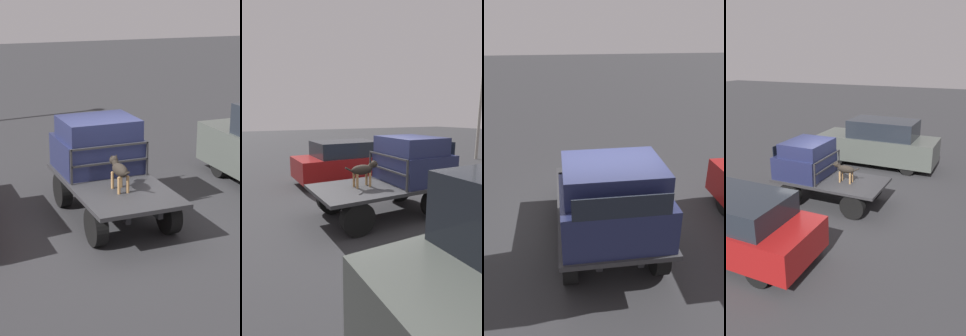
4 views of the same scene
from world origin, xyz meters
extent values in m
plane|color=#2D2D30|center=(0.00, 0.00, 0.00)|extent=(80.00, 80.00, 0.00)
cylinder|color=black|center=(1.08, 0.75, 0.37)|extent=(0.74, 0.24, 0.74)
cylinder|color=black|center=(1.08, -0.75, 0.37)|extent=(0.74, 0.24, 0.74)
cylinder|color=black|center=(-1.08, 0.75, 0.37)|extent=(0.74, 0.24, 0.74)
cylinder|color=black|center=(-1.08, -0.75, 0.37)|extent=(0.74, 0.24, 0.74)
cube|color=black|center=(0.00, 0.32, 0.63)|extent=(3.20, 0.10, 0.18)
cube|color=black|center=(0.00, -0.32, 0.63)|extent=(3.20, 0.10, 0.18)
cube|color=#2D2D30|center=(0.00, 0.00, 0.76)|extent=(3.48, 1.82, 0.08)
cube|color=#1E2347|center=(0.94, 0.00, 1.16)|extent=(1.50, 1.70, 0.72)
cube|color=#1E2347|center=(0.83, 0.00, 1.74)|extent=(1.27, 1.56, 0.44)
cube|color=black|center=(1.68, 0.00, 1.68)|extent=(0.02, 1.39, 0.33)
cube|color=#2D2D30|center=(0.12, 0.83, 1.17)|extent=(0.04, 0.04, 0.74)
cube|color=#2D2D30|center=(0.12, -0.83, 1.17)|extent=(0.04, 0.04, 0.74)
cube|color=#2D2D30|center=(0.12, 0.00, 1.52)|extent=(0.04, 1.66, 0.04)
cube|color=#2D2D30|center=(0.12, 0.00, 1.17)|extent=(0.04, 1.66, 0.04)
cylinder|color=#9E7547|center=(-0.38, 0.15, 0.97)|extent=(0.06, 0.06, 0.34)
cylinder|color=#9E7547|center=(-0.38, -0.03, 0.97)|extent=(0.06, 0.06, 0.34)
cylinder|color=#9E7547|center=(-0.72, 0.15, 0.97)|extent=(0.06, 0.06, 0.34)
cylinder|color=#9E7547|center=(-0.72, -0.03, 0.97)|extent=(0.06, 0.06, 0.34)
ellipsoid|color=black|center=(-0.55, 0.06, 1.22)|extent=(0.55, 0.24, 0.24)
sphere|color=#9E7547|center=(-0.40, 0.06, 1.18)|extent=(0.11, 0.11, 0.11)
cylinder|color=black|center=(-0.31, 0.06, 1.29)|extent=(0.17, 0.13, 0.16)
sphere|color=black|center=(-0.22, 0.06, 1.33)|extent=(0.17, 0.17, 0.17)
cone|color=#9E7547|center=(-0.14, 0.06, 1.32)|extent=(0.10, 0.10, 0.10)
cone|color=black|center=(-0.23, 0.10, 1.41)|extent=(0.06, 0.08, 0.10)
cone|color=black|center=(-0.23, 0.01, 1.41)|extent=(0.06, 0.08, 0.10)
cylinder|color=black|center=(-0.87, 0.06, 1.25)|extent=(0.24, 0.04, 0.16)
camera|label=1|loc=(-10.07, 3.93, 4.54)|focal=60.00mm
camera|label=2|loc=(-3.41, -5.35, 2.50)|focal=28.00mm
camera|label=3|loc=(5.38, -0.79, 3.95)|focal=35.00mm
camera|label=4|loc=(-4.49, 8.66, 4.56)|focal=35.00mm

